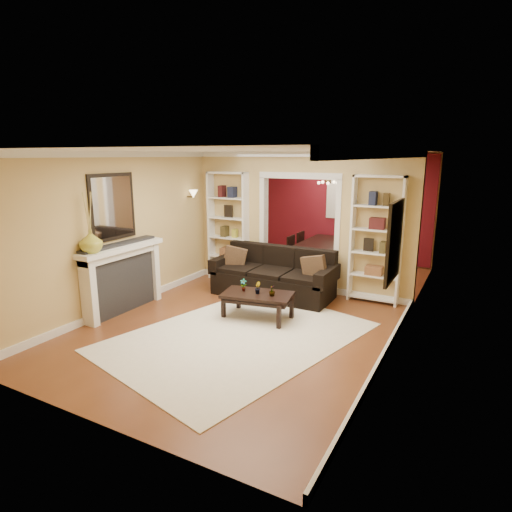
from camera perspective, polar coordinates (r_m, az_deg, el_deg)
The scene contains 30 objects.
floor at distance 7.79m, azimuth 2.22°, elevation -6.47°, with size 8.00×8.00×0.00m, color brown.
ceiling at distance 7.33m, azimuth 2.41°, elevation 13.81°, with size 8.00×8.00×0.00m, color white.
wall_back at distance 11.14m, azimuth 11.40°, elevation 6.44°, with size 8.00×8.00×0.00m, color tan.
wall_front at distance 4.31m, azimuth -21.72°, elevation -5.02°, with size 8.00×8.00×0.00m, color tan.
wall_left at distance 8.65m, azimuth -11.26°, elevation 4.52°, with size 8.00×8.00×0.00m, color tan.
wall_right at distance 6.79m, azimuth 19.66°, elevation 1.61°, with size 8.00×8.00×0.00m, color tan.
partition_wall at distance 8.52m, azimuth 5.85°, elevation 4.57°, with size 4.50×0.15×2.70m, color tan.
red_back_panel at distance 11.12m, azimuth 11.35°, elevation 6.27°, with size 4.44×0.04×2.64m, color maroon.
dining_window at distance 11.05m, azimuth 11.34°, elevation 7.43°, with size 0.78×0.03×0.98m, color #8CA5CC.
area_rug at distance 6.47m, azimuth -2.34°, elevation -10.68°, with size 2.67×3.74×0.01m, color white.
sofa at distance 8.13m, azimuth 2.29°, elevation -2.25°, with size 2.34×1.01×0.91m, color black.
pillow_left at distance 8.44m, azimuth -2.82°, elevation -0.25°, with size 0.42×0.12×0.42m, color brown.
pillow_right at distance 7.74m, azimuth 7.76°, elevation -1.57°, with size 0.43×0.12×0.43m, color brown.
coffee_table at distance 7.09m, azimuth 0.19°, elevation -6.66°, with size 1.13×0.61×0.43m, color black.
plant_left at distance 7.11m, azimuth -1.69°, elevation -3.90°, with size 0.11×0.07×0.21m, color #336626.
plant_center at distance 6.99m, azimuth 0.20°, elevation -4.26°, with size 0.11×0.09×0.19m, color #336626.
plant_right at distance 6.87m, azimuth 2.15°, elevation -4.64°, with size 0.10×0.10×0.18m, color #336626.
bookshelf_left at distance 9.10m, azimuth -3.66°, elevation 3.90°, with size 0.90×0.30×2.30m, color white.
bookshelf_right at distance 7.94m, azimuth 15.73°, elevation 2.03°, with size 0.90×0.30×2.30m, color white.
fireplace at distance 7.62m, azimuth -17.20°, elevation -2.94°, with size 0.32×1.70×1.16m, color white.
vase at distance 7.05m, azimuth -21.15°, elevation 1.82°, with size 0.35×0.35×0.36m, color #ADAD38.
mirror at distance 7.49m, azimuth -18.60°, elevation 6.22°, with size 0.03×0.95×1.10m, color silver.
wall_sconce at distance 8.96m, azimuth -8.66°, elevation 8.01°, with size 0.18×0.18×0.22m, color #FFE0A5.
framed_art at distance 5.79m, azimuth 17.87°, elevation 1.85°, with size 0.04×0.85×1.05m, color black.
dining_table at distance 10.26m, azimuth 9.23°, elevation 0.11°, with size 1.01×1.82×0.64m, color black.
dining_chair_nw at distance 10.16m, azimuth 5.76°, elevation 0.53°, with size 0.39×0.39×0.79m, color black.
dining_chair_ne at distance 9.81m, azimuth 11.70°, elevation -0.14°, with size 0.39×0.39×0.80m, color black.
dining_chair_sw at distance 10.71m, azimuth 6.99°, elevation 1.15°, with size 0.39×0.39×0.79m, color black.
dining_chair_se at distance 10.37m, azimuth 12.66°, elevation 0.58°, with size 0.40×0.40×0.81m, color black.
chandelier at distance 9.85m, azimuth 9.33°, elevation 9.57°, with size 0.50×0.50×0.30m, color #392E1A.
Camera 1 is at (3.20, -6.60, 2.64)m, focal length 30.00 mm.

